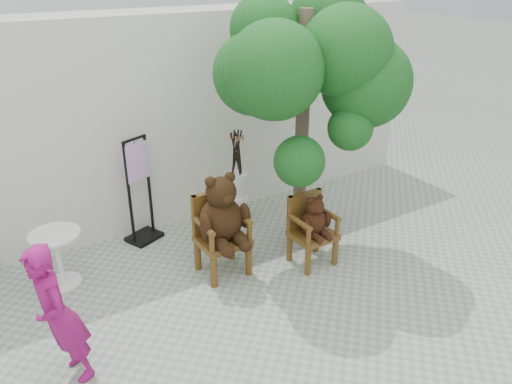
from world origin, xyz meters
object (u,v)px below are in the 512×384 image
(display_stand, at_px, (141,202))
(tree, at_px, (311,62))
(chair_big, at_px, (222,219))
(chair_small, at_px, (312,223))
(cafe_table, at_px, (58,253))
(stool_bucket, at_px, (237,184))
(person, at_px, (58,316))

(display_stand, distance_m, tree, 2.96)
(display_stand, bearing_deg, chair_big, -89.18)
(chair_small, relative_size, tree, 0.28)
(cafe_table, height_order, display_stand, display_stand)
(cafe_table, distance_m, stool_bucket, 2.62)
(chair_big, height_order, person, person)
(cafe_table, relative_size, tree, 0.21)
(person, relative_size, stool_bucket, 1.00)
(person, bearing_deg, display_stand, 135.06)
(person, xyz_separation_m, display_stand, (1.53, 2.13, -0.15))
(tree, bearing_deg, person, -165.39)
(tree, bearing_deg, chair_big, -176.46)
(chair_big, xyz_separation_m, tree, (1.34, 0.08, 1.74))
(stool_bucket, bearing_deg, chair_big, -128.26)
(chair_big, xyz_separation_m, cafe_table, (-1.80, 0.80, -0.31))
(chair_small, height_order, stool_bucket, stool_bucket)
(chair_big, distance_m, stool_bucket, 1.30)
(chair_small, xyz_separation_m, stool_bucket, (-0.29, 1.42, 0.07))
(chair_small, xyz_separation_m, cafe_table, (-2.90, 1.20, -0.13))
(chair_big, height_order, display_stand, display_stand)
(chair_big, relative_size, stool_bucket, 0.92)
(chair_small, relative_size, display_stand, 0.64)
(chair_small, relative_size, cafe_table, 1.37)
(person, height_order, cafe_table, person)
(chair_small, distance_m, stool_bucket, 1.45)
(chair_big, distance_m, cafe_table, 2.00)
(cafe_table, xyz_separation_m, stool_bucket, (2.61, 0.22, 0.20))
(chair_small, distance_m, tree, 1.99)
(stool_bucket, bearing_deg, person, -147.68)
(person, distance_m, cafe_table, 1.67)
(chair_small, height_order, cafe_table, chair_small)
(chair_big, xyz_separation_m, display_stand, (-0.56, 1.31, -0.17))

